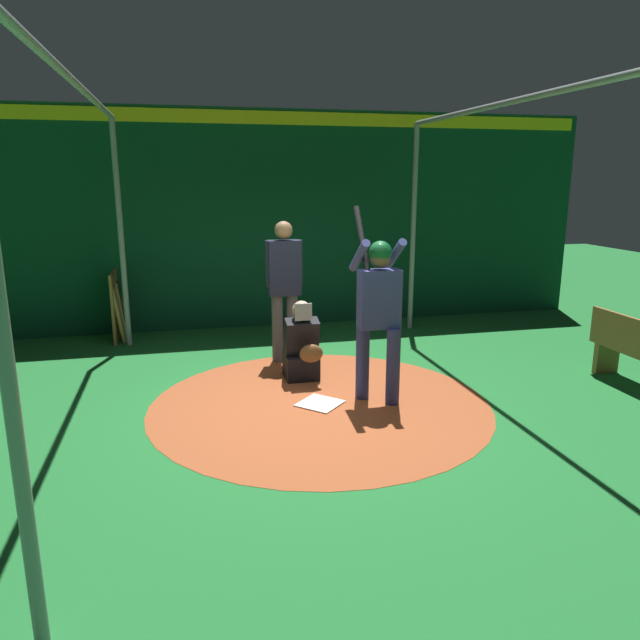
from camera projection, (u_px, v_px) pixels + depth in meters
ground_plane at (320, 404)px, 6.41m from camera, size 27.01×27.01×0.00m
dirt_circle at (320, 404)px, 6.41m from camera, size 3.71×3.71×0.01m
home_plate at (320, 403)px, 6.41m from camera, size 0.59×0.59×0.01m
batter at (378, 305)px, 6.27m from camera, size 0.68×0.49×2.12m
catcher at (302, 348)px, 7.14m from camera, size 0.58×0.40×0.99m
umpire at (284, 283)px, 7.72m from camera, size 0.23×0.49×1.87m
back_wall at (267, 220)px, 9.56m from camera, size 0.23×11.01×3.47m
cage_frame at (320, 192)px, 5.88m from camera, size 5.97×4.51×3.26m
bat_rack at (118, 305)px, 9.09m from camera, size 1.18×0.20×1.05m
bench at (640, 353)px, 6.78m from camera, size 1.44×0.36×0.85m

